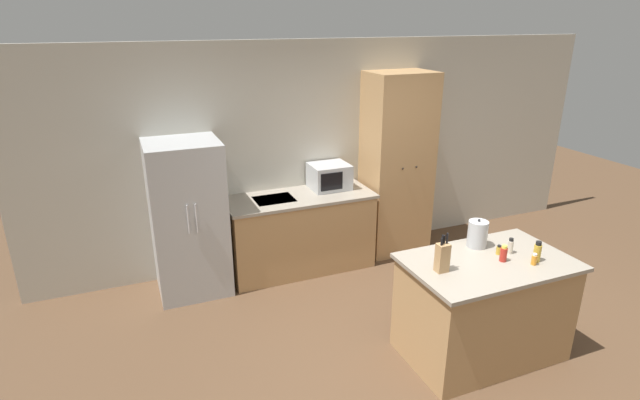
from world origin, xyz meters
TOP-DOWN VIEW (x-y plane):
  - ground_plane at (0.00, 0.00)m, footprint 14.00×14.00m
  - wall_back at (0.00, 2.33)m, footprint 7.20×0.06m
  - refrigerator at (-1.87, 1.96)m, footprint 0.74×0.71m
  - back_counter at (-0.62, 1.97)m, footprint 1.70×0.70m
  - pantry_cabinet at (0.68, 2.02)m, footprint 0.77×0.58m
  - kitchen_island at (0.30, -0.15)m, footprint 1.40×0.87m
  - microwave at (-0.19, 2.08)m, footprint 0.45×0.40m
  - knife_block at (-0.18, -0.15)m, footprint 0.10×0.08m
  - spice_bottle_tall_dark at (0.45, -0.08)m, footprint 0.04×0.04m
  - spice_bottle_short_red at (0.55, -0.10)m, footprint 0.05×0.05m
  - spice_bottle_amber_oil at (0.65, -0.30)m, footprint 0.06×0.06m
  - spice_bottle_green_herb at (0.40, -0.20)m, footprint 0.06×0.06m
  - spice_bottle_pale_salt at (0.59, -0.34)m, footprint 0.04×0.04m
  - kettle at (0.38, 0.12)m, footprint 0.17×0.17m

SIDE VIEW (x-z plane):
  - ground_plane at x=0.00m, z-range 0.00..0.00m
  - back_counter at x=-0.62m, z-range 0.00..0.91m
  - kitchen_island at x=0.30m, z-range 0.00..0.92m
  - refrigerator at x=-1.87m, z-range 0.00..1.66m
  - spice_bottle_tall_dark at x=0.45m, z-range 0.91..0.99m
  - spice_bottle_pale_salt at x=0.59m, z-range 0.91..1.01m
  - spice_bottle_short_red at x=0.55m, z-range 0.91..1.05m
  - spice_bottle_green_herb at x=0.40m, z-range 0.91..1.05m
  - spice_bottle_amber_oil at x=0.65m, z-range 0.91..1.09m
  - kettle at x=0.38m, z-range 0.90..1.16m
  - knife_block at x=-0.18m, z-range 0.87..1.20m
  - microwave at x=-0.19m, z-range 0.91..1.21m
  - pantry_cabinet at x=0.68m, z-range 0.00..2.24m
  - wall_back at x=0.00m, z-range 0.00..2.60m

